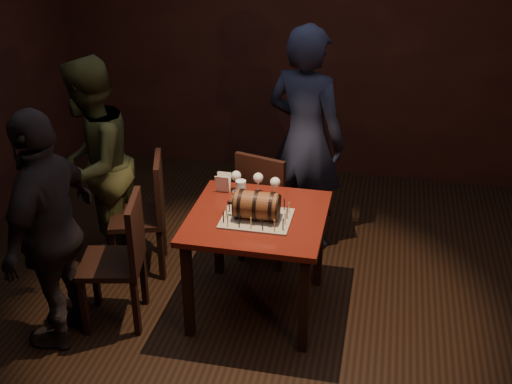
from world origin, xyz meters
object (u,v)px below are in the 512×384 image
(pub_table, at_px, (257,229))
(wine_glass_mid, at_px, (258,179))
(pint_of_ale, at_px, (241,191))
(person_left_rear, at_px, (92,166))
(wine_glass_left, at_px, (236,177))
(wine_glass_right, at_px, (275,183))
(barrel_cake, at_px, (257,205))
(chair_left_front, at_px, (123,254))
(person_left_front, at_px, (51,231))
(chair_left_rear, at_px, (147,209))
(person_back, at_px, (305,140))
(chair_back, at_px, (266,201))

(pub_table, relative_size, wine_glass_mid, 5.59)
(wine_glass_mid, relative_size, pint_of_ale, 1.07)
(pint_of_ale, bearing_deg, person_left_rear, 171.29)
(wine_glass_left, height_order, wine_glass_right, same)
(barrel_cake, relative_size, wine_glass_right, 2.13)
(chair_left_front, relative_size, person_left_front, 0.58)
(wine_glass_mid, relative_size, person_left_rear, 0.10)
(chair_left_rear, height_order, person_back, person_back)
(pub_table, distance_m, wine_glass_mid, 0.39)
(chair_left_rear, relative_size, person_left_front, 0.58)
(wine_glass_mid, bearing_deg, pub_table, -79.19)
(barrel_cake, height_order, wine_glass_mid, barrel_cake)
(person_back, bearing_deg, wine_glass_right, 103.89)
(chair_left_rear, xyz_separation_m, person_left_front, (-0.28, -0.88, 0.28))
(wine_glass_right, distance_m, chair_left_front, 1.13)
(pub_table, xyz_separation_m, wine_glass_left, (-0.22, 0.31, 0.23))
(wine_glass_left, xyz_separation_m, person_back, (0.39, 0.68, 0.04))
(chair_left_rear, bearing_deg, barrel_cake, -22.71)
(person_back, bearing_deg, person_left_front, 70.48)
(barrel_cake, xyz_separation_m, pint_of_ale, (-0.16, 0.24, -0.03))
(wine_glass_right, height_order, chair_back, chair_back)
(wine_glass_left, xyz_separation_m, chair_left_rear, (-0.70, 0.02, -0.35))
(person_back, xyz_separation_m, person_left_front, (-1.37, -1.53, -0.11))
(person_left_rear, bearing_deg, chair_left_rear, 85.42)
(wine_glass_right, height_order, chair_left_rear, chair_left_rear)
(wine_glass_left, bearing_deg, person_left_rear, 177.06)
(pub_table, xyz_separation_m, chair_left_front, (-0.84, -0.31, -0.12))
(pub_table, relative_size, wine_glass_right, 5.59)
(chair_left_front, distance_m, person_back, 1.69)
(wine_glass_right, height_order, chair_left_front, chair_left_front)
(person_left_rear, height_order, person_left_front, person_left_rear)
(wine_glass_right, height_order, person_left_front, person_left_front)
(pint_of_ale, bearing_deg, chair_left_front, -144.62)
(pub_table, relative_size, person_left_rear, 0.55)
(pint_of_ale, distance_m, person_back, 0.87)
(person_left_rear, xyz_separation_m, person_left_front, (0.14, -0.91, -0.02))
(pint_of_ale, relative_size, person_back, 0.08)
(pint_of_ale, height_order, person_back, person_back)
(wine_glass_left, distance_m, chair_back, 0.50)
(barrel_cake, relative_size, chair_left_rear, 0.37)
(wine_glass_right, distance_m, pint_of_ale, 0.24)
(wine_glass_left, height_order, wine_glass_mid, same)
(chair_back, xyz_separation_m, person_left_front, (-1.12, -1.18, 0.28))
(chair_back, xyz_separation_m, chair_left_rear, (-0.85, -0.30, 0.00))
(pint_of_ale, distance_m, chair_left_rear, 0.83)
(pub_table, xyz_separation_m, chair_back, (-0.07, 0.63, -0.12))
(barrel_cake, relative_size, wine_glass_mid, 2.13)
(chair_left_rear, relative_size, person_left_rear, 0.57)
(barrel_cake, bearing_deg, chair_left_rear, 157.29)
(pub_table, height_order, wine_glass_right, wine_glass_right)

